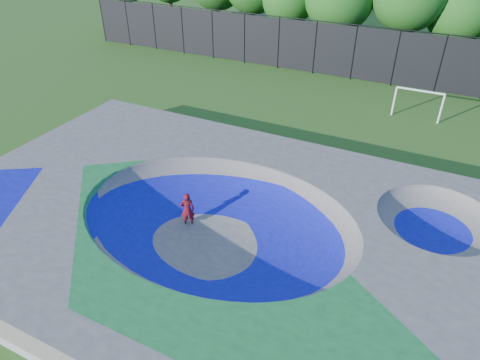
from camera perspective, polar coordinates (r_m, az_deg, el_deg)
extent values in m
plane|color=#295217|center=(17.13, -3.01, -8.41)|extent=(120.00, 120.00, 0.00)
cube|color=gray|center=(16.64, -3.09, -6.47)|extent=(22.00, 14.00, 1.50)
imported|color=#AD0D23|center=(17.64, -7.02, -3.93)|extent=(0.69, 0.62, 1.58)
cube|color=black|center=(18.11, -6.86, -5.86)|extent=(0.80, 0.51, 0.05)
cylinder|color=white|center=(28.83, 19.86, 9.86)|extent=(0.12, 0.12, 1.83)
cylinder|color=white|center=(28.72, 25.25, 8.55)|extent=(0.12, 0.12, 1.83)
cylinder|color=white|center=(28.43, 22.95, 10.90)|extent=(2.75, 0.12, 0.12)
cylinder|color=black|center=(45.25, -17.85, 19.63)|extent=(0.09, 0.09, 4.00)
cylinder|color=black|center=(43.29, -14.73, 19.54)|extent=(0.09, 0.09, 4.00)
cylinder|color=black|center=(41.44, -11.34, 19.38)|extent=(0.09, 0.09, 4.00)
cylinder|color=black|center=(39.74, -7.65, 19.14)|extent=(0.09, 0.09, 4.00)
cylinder|color=black|center=(38.21, -3.66, 18.79)|extent=(0.09, 0.09, 4.00)
cylinder|color=black|center=(36.85, 0.62, 18.32)|extent=(0.09, 0.09, 4.00)
cylinder|color=black|center=(35.69, 5.17, 17.71)|extent=(0.09, 0.09, 4.00)
cylinder|color=black|center=(34.75, 9.96, 16.95)|extent=(0.09, 0.09, 4.00)
cylinder|color=black|center=(34.05, 14.94, 16.04)|extent=(0.09, 0.09, 4.00)
cylinder|color=black|center=(33.61, 20.04, 14.97)|extent=(0.09, 0.09, 4.00)
cylinder|color=black|center=(33.43, 25.18, 13.77)|extent=(0.09, 0.09, 4.00)
cube|color=black|center=(34.05, 14.94, 16.04)|extent=(48.00, 0.03, 3.80)
cylinder|color=black|center=(33.56, 15.45, 19.29)|extent=(48.00, 0.08, 0.08)
cylinder|color=#4D3A26|center=(48.05, -14.41, 20.56)|extent=(0.44, 0.44, 3.53)
cylinder|color=#4D3A26|center=(46.66, -9.13, 20.81)|extent=(0.44, 0.44, 3.58)
cylinder|color=#4D3A26|center=(44.54, -2.95, 20.41)|extent=(0.44, 0.44, 3.34)
cylinder|color=#4D3A26|center=(42.87, 1.72, 19.91)|extent=(0.44, 0.44, 3.29)
cylinder|color=#4D3A26|center=(40.33, 6.22, 18.55)|extent=(0.44, 0.44, 2.80)
cylinder|color=#4D3A26|center=(38.63, 12.48, 17.50)|extent=(0.44, 0.44, 2.97)
cylinder|color=#4D3A26|center=(38.24, 20.54, 16.48)|extent=(0.44, 0.44, 3.47)
cylinder|color=#4D3A26|center=(39.44, 26.12, 15.06)|extent=(0.44, 0.44, 2.61)
sphere|color=#1C5917|center=(38.75, 27.32, 19.48)|extent=(5.03, 5.03, 5.03)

